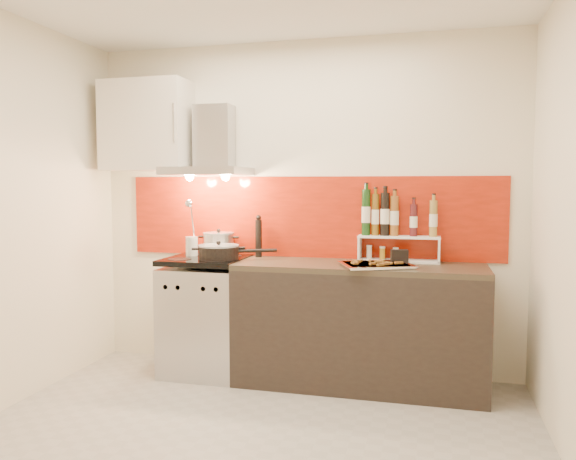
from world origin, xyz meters
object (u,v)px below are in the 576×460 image
(saute_pan, at_px, (219,252))
(baking_tray, at_px, (376,265))
(counter, at_px, (359,325))
(pepper_mill, at_px, (259,237))
(stock_pot, at_px, (219,244))
(range_stove, at_px, (206,317))

(saute_pan, distance_m, baking_tray, 1.19)
(counter, bearing_deg, saute_pan, -176.51)
(pepper_mill, height_order, baking_tray, pepper_mill)
(counter, xyz_separation_m, saute_pan, (-1.06, -0.06, 0.51))
(stock_pot, bearing_deg, counter, -8.57)
(counter, height_order, pepper_mill, pepper_mill)
(range_stove, bearing_deg, stock_pot, 77.71)
(baking_tray, bearing_deg, pepper_mill, 161.95)
(stock_pot, xyz_separation_m, baking_tray, (1.29, -0.29, -0.09))
(baking_tray, bearing_deg, range_stove, 175.42)
(range_stove, relative_size, baking_tray, 1.56)
(range_stove, distance_m, counter, 1.20)
(range_stove, height_order, counter, range_stove)
(stock_pot, height_order, pepper_mill, pepper_mill)
(pepper_mill, bearing_deg, counter, -13.61)
(stock_pot, bearing_deg, range_stove, -102.29)
(saute_pan, bearing_deg, counter, 3.49)
(range_stove, bearing_deg, counter, 0.23)
(pepper_mill, bearing_deg, saute_pan, -130.79)
(counter, distance_m, baking_tray, 0.50)
(saute_pan, xyz_separation_m, pepper_mill, (0.23, 0.27, 0.10))
(counter, bearing_deg, range_stove, -179.77)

